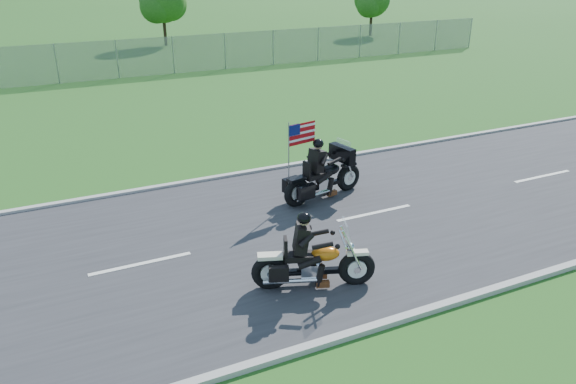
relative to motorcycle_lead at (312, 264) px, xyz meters
name	(u,v)px	position (x,y,z in m)	size (l,w,h in m)	color
ground	(228,246)	(-0.96, 2.33, -0.53)	(420.00, 420.00, 0.00)	#1D4916
road	(228,246)	(-0.96, 2.33, -0.51)	(120.00, 8.00, 0.04)	#28282B
curb_north	(181,184)	(-0.96, 6.38, -0.48)	(120.00, 0.18, 0.12)	#9E9B93
curb_south	(308,348)	(-0.96, -1.72, -0.48)	(120.00, 0.18, 0.12)	#9E9B93
tree_fence_near	(163,2)	(5.08, 32.36, 2.44)	(3.52, 3.28, 4.75)	#382316
tree_fence_far	(372,1)	(21.08, 30.36, 2.11)	(3.08, 2.87, 4.20)	#382316
motorcycle_lead	(312,264)	(0.00, 0.00, 0.00)	(2.42, 1.18, 1.69)	black
motorcycle_follow	(323,178)	(2.33, 3.80, 0.07)	(2.61, 1.07, 2.19)	black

